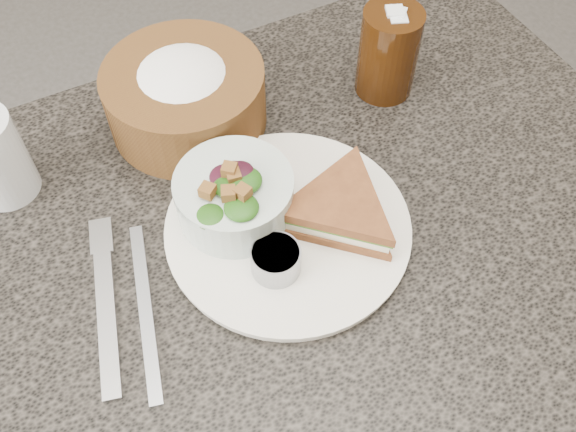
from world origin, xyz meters
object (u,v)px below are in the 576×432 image
(sandwich, at_px, (340,209))
(cola_glass, at_px, (389,49))
(dinner_plate, at_px, (288,228))
(bread_basket, at_px, (184,89))
(salad_bowl, at_px, (234,191))
(dining_table, at_px, (280,366))
(dressing_ramekin, at_px, (276,260))

(sandwich, xyz_separation_m, cola_glass, (0.17, 0.17, 0.03))
(dinner_plate, relative_size, sandwich, 1.76)
(bread_basket, bearing_deg, salad_bowl, -93.13)
(cola_glass, bearing_deg, dining_table, -146.98)
(bread_basket, bearing_deg, dining_table, -85.59)
(dressing_ramekin, xyz_separation_m, cola_glass, (0.26, 0.20, 0.04))
(dining_table, height_order, dressing_ramekin, dressing_ramekin)
(cola_glass, bearing_deg, salad_bowl, -158.30)
(dining_table, xyz_separation_m, dressing_ramekin, (-0.02, -0.04, 0.40))
(sandwich, relative_size, cola_glass, 1.19)
(dining_table, distance_m, dressing_ramekin, 0.41)
(sandwich, distance_m, bread_basket, 0.25)
(dining_table, distance_m, sandwich, 0.41)
(dinner_plate, xyz_separation_m, dressing_ramekin, (-0.04, -0.04, 0.02))
(dining_table, bearing_deg, dressing_ramekin, -116.51)
(dressing_ramekin, bearing_deg, bread_basket, 89.45)
(dining_table, bearing_deg, cola_glass, 33.02)
(dining_table, xyz_separation_m, bread_basket, (-0.02, 0.22, 0.43))
(dinner_plate, height_order, cola_glass, cola_glass)
(salad_bowl, height_order, bread_basket, bread_basket)
(salad_bowl, bearing_deg, bread_basket, 86.87)
(dining_table, bearing_deg, salad_bowl, 117.31)
(salad_bowl, xyz_separation_m, bread_basket, (0.01, 0.17, 0.01))
(dinner_plate, bearing_deg, dressing_ramekin, -130.27)
(dining_table, distance_m, cola_glass, 0.53)
(bread_basket, xyz_separation_m, cola_glass, (0.26, -0.06, 0.01))
(cola_glass, bearing_deg, dinner_plate, -145.85)
(salad_bowl, height_order, cola_glass, cola_glass)
(sandwich, xyz_separation_m, bread_basket, (-0.09, 0.23, 0.02))
(sandwich, distance_m, cola_glass, 0.24)
(cola_glass, bearing_deg, sandwich, -134.44)
(dressing_ramekin, xyz_separation_m, bread_basket, (0.00, 0.26, 0.03))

